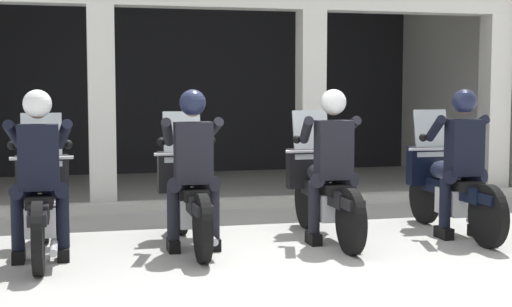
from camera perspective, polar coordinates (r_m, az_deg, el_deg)
name	(u,v)px	position (r m, az deg, el deg)	size (l,w,h in m)	color
ground_plane	(214,205)	(10.29, -3.22, -3.91)	(80.00, 80.00, 0.00)	#999993
station_building	(185,59)	(12.62, -5.40, 7.19)	(9.87, 4.48, 3.28)	black
kerb_strip	(217,204)	(10.01, -2.99, -3.82)	(9.37, 0.24, 0.12)	#B7B5AD
motorcycle_far_left	(41,203)	(7.48, -15.98, -3.64)	(0.62, 2.04, 1.35)	black
police_officer_far_left	(39,160)	(7.15, -16.16, -0.50)	(0.63, 0.61, 1.58)	black
motorcycle_center_left	(189,196)	(7.68, -5.12, -3.24)	(0.62, 2.04, 1.35)	black
police_officer_center_left	(193,156)	(7.35, -4.82, -0.17)	(0.63, 0.61, 1.58)	black
motorcycle_center_right	(323,191)	(8.02, 5.13, -2.88)	(0.62, 2.04, 1.35)	black
police_officer_center_right	(333,153)	(7.70, 5.83, 0.06)	(0.63, 0.61, 1.58)	black
motorcycle_far_right	(449,188)	(8.55, 14.42, -2.53)	(0.62, 2.04, 1.35)	black
police_officer_far_right	(463,150)	(8.25, 15.41, 0.24)	(0.63, 0.61, 1.58)	black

